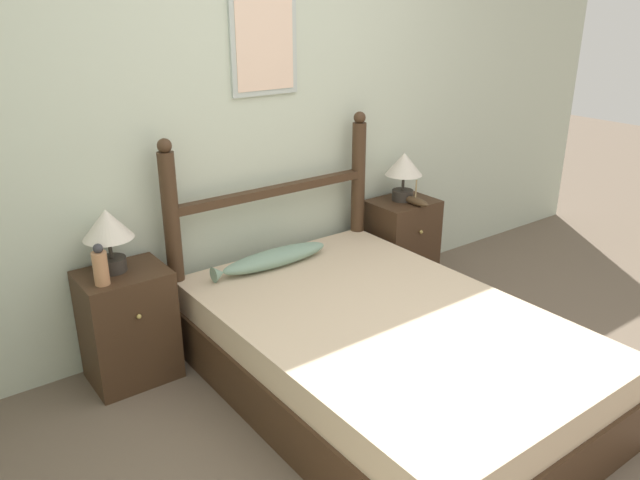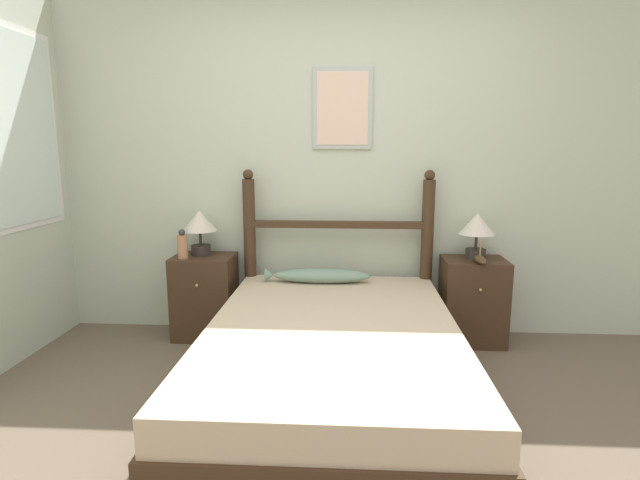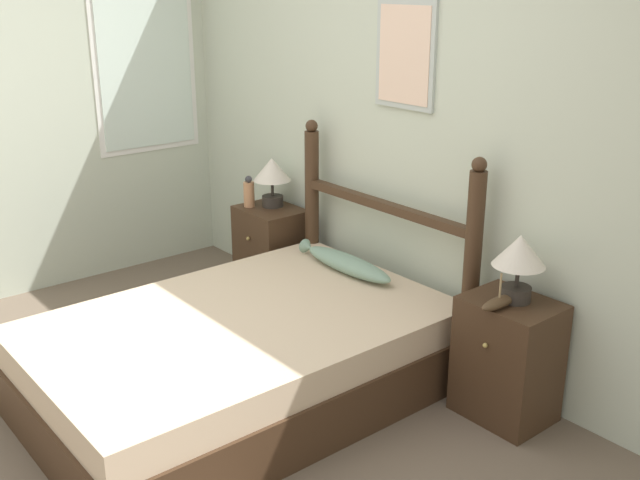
% 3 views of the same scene
% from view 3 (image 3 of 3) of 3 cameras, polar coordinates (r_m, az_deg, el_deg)
% --- Properties ---
extents(ground_plane, '(16.00, 16.00, 0.00)m').
position_cam_3_polar(ground_plane, '(3.80, -13.46, -14.33)').
color(ground_plane, brown).
extents(wall_back, '(6.40, 0.08, 2.55)m').
position_cam_3_polar(wall_back, '(4.27, 6.52, 8.47)').
color(wall_back, beige).
rests_on(wall_back, ground_plane).
extents(bed, '(1.40, 2.10, 0.45)m').
position_cam_3_polar(bed, '(3.93, -6.08, -8.85)').
color(bed, '#3D2819').
rests_on(bed, ground_plane).
extents(headboard, '(1.40, 0.09, 1.25)m').
position_cam_3_polar(headboard, '(4.34, 4.82, 0.20)').
color(headboard, '#3D2819').
rests_on(headboard, ground_plane).
extents(nightstand_left, '(0.44, 0.37, 0.62)m').
position_cam_3_polar(nightstand_left, '(5.11, -3.73, -0.89)').
color(nightstand_left, '#3D2819').
rests_on(nightstand_left, ground_plane).
extents(nightstand_right, '(0.44, 0.37, 0.62)m').
position_cam_3_polar(nightstand_right, '(3.82, 14.09, -8.79)').
color(nightstand_right, '#3D2819').
rests_on(nightstand_right, ground_plane).
extents(table_lamp_left, '(0.25, 0.25, 0.33)m').
position_cam_3_polar(table_lamp_left, '(5.00, -3.68, 5.07)').
color(table_lamp_left, '#2D2823').
rests_on(table_lamp_left, nightstand_left).
extents(table_lamp_right, '(0.25, 0.25, 0.33)m').
position_cam_3_polar(table_lamp_right, '(3.61, 14.94, -1.22)').
color(table_lamp_right, '#2D2823').
rests_on(table_lamp_right, nightstand_right).
extents(bottle, '(0.07, 0.07, 0.21)m').
position_cam_3_polar(bottle, '(5.04, -5.43, 3.60)').
color(bottle, tan).
rests_on(bottle, nightstand_left).
extents(model_boat, '(0.07, 0.24, 0.17)m').
position_cam_3_polar(model_boat, '(3.59, 13.49, -4.64)').
color(model_boat, '#4C3823').
rests_on(model_boat, nightstand_right).
extents(fish_pillow, '(0.75, 0.16, 0.10)m').
position_cam_3_polar(fish_pillow, '(4.37, 2.00, -1.78)').
color(fish_pillow, gray).
rests_on(fish_pillow, bed).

